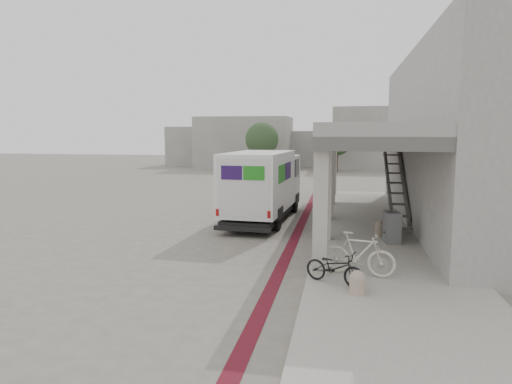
% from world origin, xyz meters
% --- Properties ---
extents(ground, '(120.00, 120.00, 0.00)m').
position_xyz_m(ground, '(0.00, 0.00, 0.00)').
color(ground, '#676158').
rests_on(ground, ground).
extents(bike_lane_stripe, '(0.35, 40.00, 0.01)m').
position_xyz_m(bike_lane_stripe, '(1.00, 2.00, 0.01)').
color(bike_lane_stripe, '#59111D').
rests_on(bike_lane_stripe, ground).
extents(sidewalk, '(4.40, 28.00, 0.12)m').
position_xyz_m(sidewalk, '(4.00, 0.00, 0.06)').
color(sidewalk, '#9A958A').
rests_on(sidewalk, ground).
extents(transit_building, '(7.60, 17.00, 7.00)m').
position_xyz_m(transit_building, '(6.83, 4.50, 3.40)').
color(transit_building, gray).
rests_on(transit_building, ground).
extents(distant_backdrop, '(28.00, 10.00, 6.50)m').
position_xyz_m(distant_backdrop, '(-2.84, 35.89, 2.70)').
color(distant_backdrop, gray).
rests_on(distant_backdrop, ground).
extents(tree_left, '(3.20, 3.20, 4.80)m').
position_xyz_m(tree_left, '(-5.00, 28.00, 3.18)').
color(tree_left, '#38281C').
rests_on(tree_left, ground).
extents(tree_mid, '(3.20, 3.20, 4.80)m').
position_xyz_m(tree_mid, '(2.00, 30.00, 3.18)').
color(tree_mid, '#38281C').
rests_on(tree_mid, ground).
extents(tree_right, '(3.20, 3.20, 4.80)m').
position_xyz_m(tree_right, '(10.00, 29.00, 3.18)').
color(tree_right, '#38281C').
rests_on(tree_right, ground).
extents(fedex_truck, '(2.57, 7.13, 2.99)m').
position_xyz_m(fedex_truck, '(-0.70, 3.98, 1.60)').
color(fedex_truck, black).
rests_on(fedex_truck, ground).
extents(bench, '(0.72, 1.63, 0.37)m').
position_xyz_m(bench, '(4.37, 0.97, 0.39)').
color(bench, slate).
rests_on(bench, sidewalk).
extents(bollard_near, '(0.37, 0.37, 0.55)m').
position_xyz_m(bollard_near, '(3.03, -4.91, 0.40)').
color(bollard_near, tan).
rests_on(bollard_near, sidewalk).
extents(bollard_far, '(0.38, 0.38, 0.56)m').
position_xyz_m(bollard_far, '(3.98, 1.19, 0.40)').
color(bollard_far, gray).
rests_on(bollard_far, sidewalk).
extents(utility_cabinet, '(0.56, 0.69, 1.04)m').
position_xyz_m(utility_cabinet, '(4.30, 0.31, 0.64)').
color(utility_cabinet, gray).
rests_on(utility_cabinet, sidewalk).
extents(bicycle_black, '(1.64, 1.22, 0.83)m').
position_xyz_m(bicycle_black, '(2.50, -4.30, 0.53)').
color(bicycle_black, black).
rests_on(bicycle_black, sidewalk).
extents(bicycle_cream, '(1.96, 0.93, 1.13)m').
position_xyz_m(bicycle_cream, '(3.09, -3.50, 0.69)').
color(bicycle_cream, beige).
rests_on(bicycle_cream, sidewalk).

